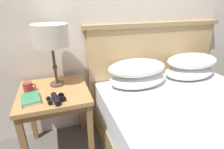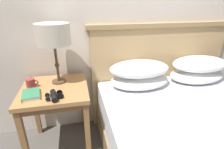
# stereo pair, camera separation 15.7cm
# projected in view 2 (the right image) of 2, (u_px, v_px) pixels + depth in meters

# --- Properties ---
(wall_back) EXTENTS (8.00, 0.06, 2.60)m
(wall_back) POSITION_uv_depth(u_px,v_px,m) (113.00, 10.00, 1.75)
(wall_back) COLOR silver
(wall_back) RESTS_ON ground_plane
(nightstand) EXTENTS (0.58, 0.58, 0.67)m
(nightstand) POSITION_uv_depth(u_px,v_px,m) (56.00, 96.00, 1.59)
(nightstand) COLOR #AD7A47
(nightstand) RESTS_ON ground_plane
(bed) EXTENTS (1.64, 1.85, 1.17)m
(bed) POSITION_uv_depth(u_px,v_px,m) (198.00, 138.00, 1.45)
(bed) COLOR olive
(bed) RESTS_ON ground_plane
(table_lamp) EXTENTS (0.29, 0.29, 0.54)m
(table_lamp) POSITION_uv_depth(u_px,v_px,m) (53.00, 35.00, 1.49)
(table_lamp) COLOR #4C3823
(table_lamp) RESTS_ON nightstand
(book_on_nightstand) EXTENTS (0.16, 0.21, 0.03)m
(book_on_nightstand) POSITION_uv_depth(u_px,v_px,m) (31.00, 94.00, 1.41)
(book_on_nightstand) COLOR silver
(book_on_nightstand) RESTS_ON nightstand
(binoculars_pair) EXTENTS (0.15, 0.16, 0.05)m
(binoculars_pair) POSITION_uv_depth(u_px,v_px,m) (54.00, 96.00, 1.37)
(binoculars_pair) COLOR black
(binoculars_pair) RESTS_ON nightstand
(coffee_mug) EXTENTS (0.10, 0.08, 0.08)m
(coffee_mug) POSITION_uv_depth(u_px,v_px,m) (31.00, 83.00, 1.54)
(coffee_mug) COLOR #993333
(coffee_mug) RESTS_ON nightstand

